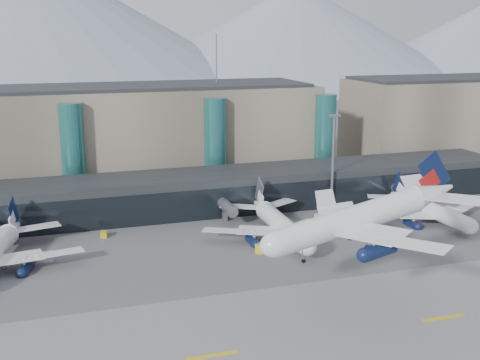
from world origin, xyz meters
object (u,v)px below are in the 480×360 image
object	(u,v)px
veh_b	(104,234)
veh_h	(263,248)
lightmast_mid	(333,157)
jet_parked_right	(427,204)
veh_c	(304,234)
hero_jet	(369,209)
veh_d	(393,203)
veh_g	(320,218)
veh_a	(45,257)
jet_parked_mid	(278,216)

from	to	relation	value
veh_b	veh_h	bearing A→B (deg)	-113.53
lightmast_mid	veh_b	world-z (taller)	lightmast_mid
jet_parked_right	veh_c	world-z (taller)	jet_parked_right
hero_jet	veh_d	size ratio (longest dim) A/B	12.71
hero_jet	veh_g	size ratio (longest dim) A/B	14.46
hero_jet	veh_a	size ratio (longest dim) A/B	11.38
jet_parked_right	veh_a	xyz separation A→B (m)	(-92.10, -0.61, -3.24)
veh_b	veh_c	world-z (taller)	veh_c
jet_parked_mid	veh_c	distance (m)	7.34
jet_parked_right	veh_h	bearing A→B (deg)	98.08
jet_parked_right	veh_b	size ratio (longest dim) A/B	14.82
jet_parked_right	veh_d	xyz separation A→B (m)	(-1.07, 13.60, -3.33)
veh_d	hero_jet	bearing A→B (deg)	-151.39
lightmast_mid	veh_g	xyz separation A→B (m)	(-7.15, -8.17, -13.64)
hero_jet	veh_c	xyz separation A→B (m)	(4.58, 36.33, -16.80)
lightmast_mid	veh_g	size ratio (longest dim) A/B	9.58
hero_jet	veh_a	xyz separation A→B (m)	(-52.58, 39.23, -16.88)
veh_c	veh_g	size ratio (longest dim) A/B	1.39
veh_g	veh_d	bearing A→B (deg)	94.96
jet_parked_right	veh_g	size ratio (longest dim) A/B	12.88
jet_parked_right	veh_g	world-z (taller)	jet_parked_right
lightmast_mid	veh_d	distance (m)	22.39
hero_jet	veh_b	xyz separation A→B (m)	(-39.55, 51.07, -17.16)
veh_a	veh_c	bearing A→B (deg)	0.20
lightmast_mid	veh_a	distance (m)	76.28
hero_jet	jet_parked_right	xyz separation A→B (m)	(39.52, 39.84, -13.63)
lightmast_mid	veh_c	bearing A→B (deg)	-130.22
lightmast_mid	veh_a	size ratio (longest dim) A/B	7.53
lightmast_mid	veh_c	distance (m)	28.39
jet_parked_mid	veh_b	xyz separation A→B (m)	(-38.88, 11.08, -3.97)
jet_parked_right	jet_parked_mid	bearing A→B (deg)	86.85
jet_parked_mid	veh_g	bearing A→B (deg)	-62.39
veh_g	veh_h	world-z (taller)	veh_h
jet_parked_mid	veh_a	xyz separation A→B (m)	(-51.91, -0.76, -3.69)
lightmast_mid	veh_h	size ratio (longest dim) A/B	7.19
jet_parked_mid	veh_c	world-z (taller)	jet_parked_mid
veh_g	veh_a	bearing A→B (deg)	-92.06
hero_jet	lightmast_mid	bearing A→B (deg)	65.48
hero_jet	veh_h	bearing A→B (deg)	99.78
veh_d	veh_h	size ratio (longest dim) A/B	0.85
hero_jet	veh_a	bearing A→B (deg)	139.26
veh_b	veh_d	size ratio (longest dim) A/B	0.76
veh_b	veh_d	xyz separation A→B (m)	(78.00, 2.38, 0.20)
veh_g	veh_b	bearing A→B (deg)	-103.08
lightmast_mid	hero_jet	distance (m)	59.30
veh_a	veh_h	world-z (taller)	veh_h
veh_a	veh_c	distance (m)	57.23
lightmast_mid	veh_g	world-z (taller)	lightmast_mid
veh_d	jet_parked_mid	bearing A→B (deg)	173.32
veh_g	veh_h	bearing A→B (deg)	-60.84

